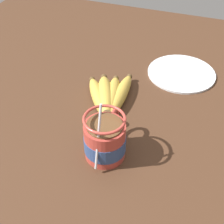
% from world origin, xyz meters
% --- Properties ---
extents(table, '(1.39, 1.39, 0.03)m').
position_xyz_m(table, '(0.00, 0.00, 0.02)').
color(table, '#422819').
rests_on(table, ground).
extents(coffee_mug, '(0.14, 0.09, 0.15)m').
position_xyz_m(coffee_mug, '(-0.07, 0.00, 0.08)').
color(coffee_mug, '#B23D33').
rests_on(coffee_mug, table).
extents(banana_bunch, '(0.21, 0.13, 0.04)m').
position_xyz_m(banana_bunch, '(0.10, 0.05, 0.05)').
color(banana_bunch, '#4C381E').
rests_on(banana_bunch, table).
extents(small_plate, '(0.19, 0.19, 0.01)m').
position_xyz_m(small_plate, '(0.28, -0.10, 0.04)').
color(small_plate, silver).
rests_on(small_plate, table).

